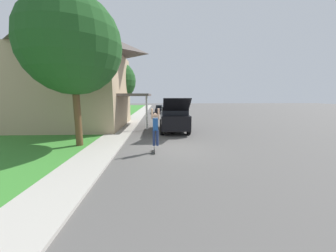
% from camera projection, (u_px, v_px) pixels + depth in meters
% --- Properties ---
extents(ground_plane, '(120.00, 120.00, 0.00)m').
position_uv_depth(ground_plane, '(170.00, 148.00, 10.21)').
color(ground_plane, '#54514F').
extents(lawn, '(10.00, 80.00, 0.08)m').
position_uv_depth(lawn, '(71.00, 129.00, 15.73)').
color(lawn, '#387F2D').
rests_on(lawn, ground_plane).
extents(sidewalk, '(1.80, 80.00, 0.10)m').
position_uv_depth(sidewalk, '(124.00, 128.00, 15.94)').
color(sidewalk, '#ADA89E').
rests_on(sidewalk, ground_plane).
extents(house, '(11.62, 8.60, 9.11)m').
position_uv_depth(house, '(71.00, 72.00, 16.21)').
color(house, tan).
rests_on(house, lawn).
extents(lawn_tree_near, '(5.04, 5.04, 7.81)m').
position_uv_depth(lawn_tree_near, '(72.00, 46.00, 9.59)').
color(lawn_tree_near, brown).
rests_on(lawn_tree_near, lawn).
extents(lawn_tree_far, '(4.22, 4.22, 6.40)m').
position_uv_depth(lawn_tree_far, '(116.00, 81.00, 19.66)').
color(lawn_tree_far, brown).
rests_on(lawn_tree_far, lawn).
extents(suv_parked, '(2.20, 5.40, 2.66)m').
position_uv_depth(suv_parked, '(174.00, 117.00, 14.95)').
color(suv_parked, black).
rests_on(suv_parked, ground_plane).
extents(car_down_street, '(1.96, 4.35, 1.33)m').
position_uv_depth(car_down_street, '(161.00, 109.00, 30.78)').
color(car_down_street, black).
rests_on(car_down_street, ground_plane).
extents(skateboarder, '(0.41, 0.22, 1.86)m').
position_uv_depth(skateboarder, '(155.00, 127.00, 9.23)').
color(skateboarder, navy).
rests_on(skateboarder, ground_plane).
extents(skateboard, '(0.13, 0.81, 0.25)m').
position_uv_depth(skateboard, '(154.00, 150.00, 9.39)').
color(skateboard, black).
rests_on(skateboard, ground_plane).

